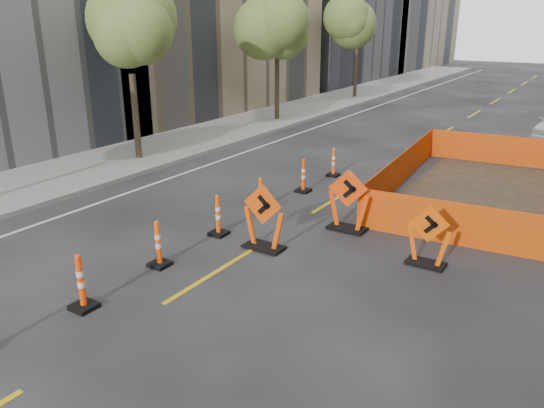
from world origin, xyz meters
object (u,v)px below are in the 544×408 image
Objects in this scene: channelizer_8 at (334,162)px; chevron_sign_right at (429,235)px; chevron_sign_left at (264,217)px; channelizer_5 at (218,215)px; channelizer_4 at (158,244)px; channelizer_3 at (81,282)px; channelizer_7 at (303,175)px; channelizer_6 at (261,194)px; chevron_sign_center at (348,200)px.

chevron_sign_right is (4.92, -5.27, 0.22)m from channelizer_8.
chevron_sign_left reaches higher than channelizer_8.
channelizer_5 is at bearing 171.38° from chevron_sign_right.
channelizer_4 is 8.52m from channelizer_8.
channelizer_3 is at bearing -88.79° from channelizer_5.
channelizer_7 is at bearing -89.96° from channelizer_8.
channelizer_8 is at bearing 87.28° from channelizer_6.
channelizer_5 is (-0.00, 2.13, -0.00)m from channelizer_4.
chevron_sign_center is (2.55, -4.32, 0.33)m from channelizer_8.
chevron_sign_center is 2.56m from chevron_sign_right.
channelizer_3 is 0.79× the size of chevron_sign_right.
chevron_sign_left reaches higher than channelizer_7.
channelizer_5 is at bearing -86.39° from channelizer_6.
channelizer_5 is 6.39m from channelizer_8.
chevron_sign_center reaches higher than channelizer_6.
channelizer_4 is at bearing -168.19° from chevron_sign_right.
channelizer_3 is 1.16× the size of channelizer_6.
channelizer_5 is 0.99× the size of channelizer_7.
chevron_sign_center is at bearing 136.97° from chevron_sign_right.
chevron_sign_right is (2.38, -0.95, -0.11)m from chevron_sign_center.
channelizer_6 is 0.60× the size of chevron_sign_left.
chevron_sign_right reaches higher than channelizer_3.
chevron_sign_right is (5.13, -1.01, 0.23)m from channelizer_6.
channelizer_5 is 3.35m from chevron_sign_center.
channelizer_8 is 6.63m from chevron_sign_left.
channelizer_6 is at bearing 120.73° from chevron_sign_left.
channelizer_3 is at bearing -131.70° from chevron_sign_center.
channelizer_5 is 2.13m from channelizer_6.
channelizer_8 is (-0.02, 10.65, -0.07)m from channelizer_3.
channelizer_5 is at bearing -161.58° from chevron_sign_center.
channelizer_4 is 1.09× the size of channelizer_8.
chevron_sign_right is at bearing -11.12° from channelizer_6.
chevron_sign_left is (1.44, -0.09, 0.27)m from channelizer_5.
channelizer_6 is 0.98× the size of channelizer_8.
channelizer_8 is at bearing 90.04° from channelizer_7.
chevron_sign_left is at bearing -3.61° from channelizer_5.
channelizer_3 is at bearing -153.61° from chevron_sign_right.
channelizer_3 reaches higher than channelizer_4.
chevron_sign_center is (1.17, 2.16, 0.01)m from chevron_sign_left.
channelizer_8 is 0.60× the size of chevron_sign_center.
channelizer_4 is at bearing -90.59° from channelizer_7.
channelizer_7 is 5.84m from chevron_sign_right.
channelizer_4 is (-0.09, 2.13, -0.02)m from channelizer_3.
channelizer_3 is 1.05× the size of channelizer_5.
channelizer_7 is (0.07, 4.26, 0.00)m from channelizer_5.
channelizer_3 is 6.82m from chevron_sign_center.
channelizer_6 is 0.68× the size of chevron_sign_right.
channelizer_5 is 1.47m from chevron_sign_left.
chevron_sign_right is at bearing -41.69° from chevron_sign_center.
channelizer_4 is at bearing -89.92° from channelizer_5.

